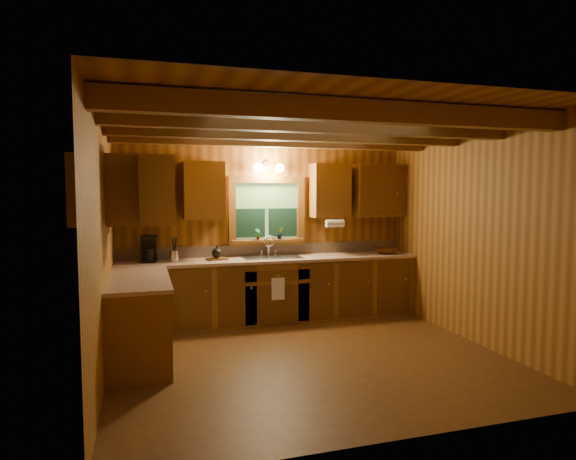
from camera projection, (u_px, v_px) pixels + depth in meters
The scene contains 20 objects.
room at pixel (309, 240), 5.29m from camera, with size 4.20×4.20×4.20m.
ceiling_beams at pixel (310, 129), 5.19m from camera, with size 4.20×2.54×0.18m.
base_cabinets at pixel (242, 297), 6.44m from camera, with size 4.20×2.22×0.86m.
countertop at pixel (242, 264), 6.41m from camera, with size 4.20×2.24×0.04m.
backsplash at pixel (267, 250), 7.11m from camera, with size 4.20×0.02×0.16m, color tan.
dishwasher_panel at pixel (168, 314), 5.58m from camera, with size 0.02×0.60×0.80m, color white.
upper_cabinets at pixel (234, 190), 6.44m from camera, with size 4.19×1.77×0.78m.
window at pixel (267, 212), 7.05m from camera, with size 1.12×0.08×1.00m.
window_sill at pixel (268, 241), 7.04m from camera, with size 1.06×0.14×0.04m, color brown.
wall_sconce at pixel (269, 168), 6.89m from camera, with size 0.45×0.21×0.17m.
paper_towel_roll at pixel (335, 223), 7.01m from camera, with size 0.11×0.11×0.27m, color white.
dish_towel at pixel (278, 289), 6.56m from camera, with size 0.18×0.01×0.30m, color white.
sink at pixel (272, 261), 6.85m from camera, with size 0.82×0.48×0.43m.
coffee_maker at pixel (149, 249), 6.43m from camera, with size 0.20×0.25×0.35m.
utensil_crock at pixel (174, 255), 6.46m from camera, with size 0.12×0.12×0.33m.
cutting_board at pixel (217, 259), 6.63m from camera, with size 0.26×0.18×0.02m, color #543212.
teakettle at pixel (217, 253), 6.62m from camera, with size 0.14×0.14×0.17m.
wicker_basket at pixel (386, 251), 7.27m from camera, with size 0.36×0.36×0.09m, color #48230C.
potted_plant_left at pixel (258, 234), 6.96m from camera, with size 0.09×0.06×0.16m, color #543212.
potted_plant_right at pixel (280, 233), 7.06m from camera, with size 0.09×0.08×0.17m, color #543212.
Camera 1 is at (-1.73, -4.97, 1.82)m, focal length 30.44 mm.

